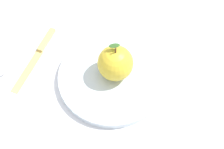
{
  "coord_description": "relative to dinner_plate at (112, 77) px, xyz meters",
  "views": [
    {
      "loc": [
        -0.38,
        0.05,
        0.63
      ],
      "look_at": [
        -0.02,
        -0.04,
        0.02
      ],
      "focal_mm": 51.36,
      "sensor_mm": 36.0,
      "label": 1
    }
  ],
  "objects": [
    {
      "name": "dinner_plate",
      "position": [
        0.0,
        0.0,
        0.0
      ],
      "size": [
        0.24,
        0.24,
        0.02
      ],
      "color": "silver",
      "rests_on": "ground_plane"
    },
    {
      "name": "spoon",
      "position": [
        0.1,
        0.23,
        -0.0
      ],
      "size": [
        0.15,
        0.11,
        0.01
      ],
      "color": "silver",
      "rests_on": "ground_plane"
    },
    {
      "name": "apple",
      "position": [
        0.0,
        -0.01,
        0.05
      ],
      "size": [
        0.08,
        0.08,
        0.09
      ],
      "color": "gold",
      "rests_on": "dinner_plate"
    },
    {
      "name": "ground_plane",
      "position": [
        0.02,
        0.04,
        -0.01
      ],
      "size": [
        2.4,
        2.4,
        0.0
      ],
      "primitive_type": "plane",
      "color": "silver"
    },
    {
      "name": "linen_napkin",
      "position": [
        -0.05,
        -0.15,
        -0.01
      ],
      "size": [
        0.19,
        0.17,
        0.0
      ],
      "primitive_type": "cube",
      "rotation": [
        0.0,
        0.0,
        1.1
      ],
      "color": "silver",
      "rests_on": "ground_plane"
    },
    {
      "name": "knife",
      "position": [
        0.11,
        0.15,
        -0.01
      ],
      "size": [
        0.16,
        0.12,
        0.01
      ],
      "color": "#D8B766",
      "rests_on": "ground_plane"
    }
  ]
}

